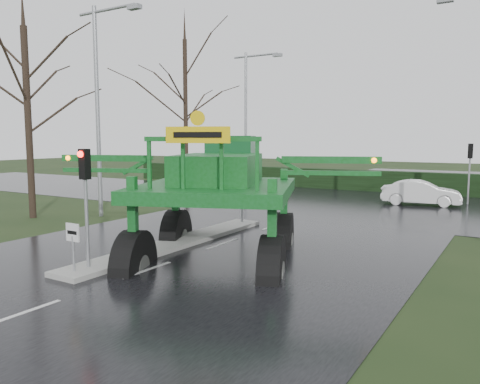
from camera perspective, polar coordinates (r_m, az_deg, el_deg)
The scene contains 15 objects.
ground at distance 13.99m, azimuth -11.28°, elevation -9.39°, with size 140.00×140.00×0.00m, color black.
road_main at distance 22.21m, azimuth 6.46°, elevation -3.37°, with size 14.00×80.00×0.02m, color black.
road_cross at distance 27.71m, azimuth 11.69°, elevation -1.49°, with size 80.00×12.00×0.02m, color black.
median_island at distance 17.00m, azimuth -7.66°, elevation -6.18°, with size 1.20×10.00×0.16m, color gray.
hedge_row at distance 35.22m, azimuth 16.10°, elevation 1.30°, with size 44.00×0.90×1.50m, color black.
keep_left_sign at distance 13.68m, azimuth -19.71°, elevation -5.46°, with size 0.50×0.07×1.35m.
traffic_signal_near at distance 13.76m, azimuth -18.36°, elevation 1.12°, with size 0.26×0.33×3.52m.
traffic_signal_mid at distance 20.31m, azimuth 0.23°, elevation 3.10°, with size 0.26×0.33×3.52m.
traffic_signal_far at distance 30.02m, azimuth 26.24°, elevation 3.54°, with size 0.26×0.33×3.52m.
street_light_left_near at distance 23.62m, azimuth -16.54°, elevation 11.57°, with size 3.85×0.30×10.00m.
street_light_left_far at distance 34.61m, azimuth 1.15°, elevation 10.15°, with size 3.85×0.30×10.00m.
tree_left_near at distance 24.55m, azimuth -24.55°, elevation 10.72°, with size 6.30×6.30×10.85m.
tree_left_far at distance 35.45m, azimuth -6.68°, elevation 11.90°, with size 7.70×7.70×13.26m.
crop_sprayer at distance 14.10m, azimuth -12.63°, elevation 1.85°, with size 9.57×7.62×5.70m.
white_sedan at distance 28.73m, azimuth 21.11°, elevation -1.52°, with size 1.50×4.30×1.42m, color white.
Camera 1 is at (9.16, -9.87, 3.81)m, focal length 35.00 mm.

